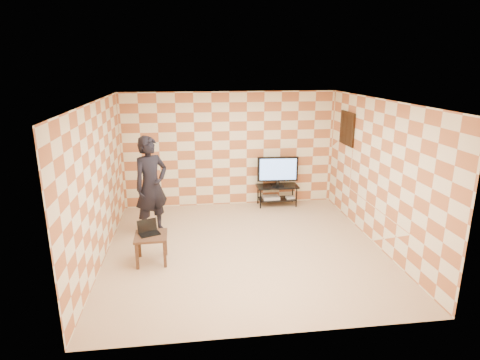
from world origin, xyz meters
The scene contains 14 objects.
floor centered at (0.00, 0.00, 0.00)m, with size 5.00×5.00×0.00m, color tan.
wall_back centered at (0.00, 2.50, 1.35)m, with size 5.00×0.02×2.70m, color beige.
wall_front centered at (0.00, -2.50, 1.35)m, with size 5.00×0.02×2.70m, color beige.
wall_left centered at (-2.50, 0.00, 1.35)m, with size 0.02×5.00×2.70m, color beige.
wall_right centered at (2.50, 0.00, 1.35)m, with size 0.02×5.00×2.70m, color beige.
ceiling centered at (0.00, 0.00, 2.70)m, with size 5.00×5.00×0.02m, color white.
wall_art centered at (2.47, 1.55, 1.95)m, with size 0.04×0.72×0.72m.
tv_stand centered at (1.11, 2.24, 0.37)m, with size 0.99×0.44×0.50m.
tv centered at (1.11, 2.23, 0.89)m, with size 0.97×0.20×0.70m.
dvd_player centered at (0.97, 2.24, 0.20)m, with size 0.39×0.28×0.06m, color silver.
game_console centered at (1.43, 2.21, 0.20)m, with size 0.20×0.15×0.05m, color silver.
side_table centered at (-1.65, -0.31, 0.41)m, with size 0.56×0.56×0.50m.
laptop centered at (-1.69, -0.23, 0.55)m, with size 0.41×0.37×0.23m.
person centered at (-1.71, 0.94, 0.99)m, with size 0.72×0.48×1.98m, color black.
Camera 1 is at (-0.96, -6.73, 3.30)m, focal length 30.00 mm.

